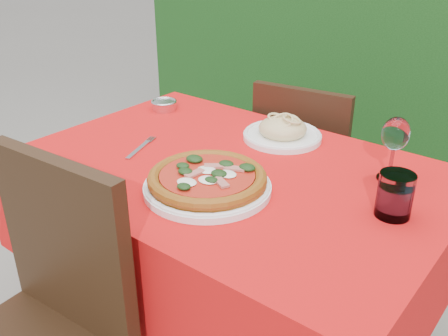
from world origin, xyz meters
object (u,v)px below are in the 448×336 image
Objects in this scene: water_glass at (395,197)px; steel_ramekin at (164,106)px; pasta_plate at (282,131)px; wine_glass at (395,136)px; chair_far at (305,169)px; pizza_plate at (207,181)px; chair_near at (41,322)px; fork at (138,150)px.

steel_ramekin is at bearing 168.23° from water_glass.
wine_glass is at bearing -8.82° from pasta_plate.
steel_ramekin is at bearing 31.93° from chair_far.
chair_far is 0.44m from pasta_plate.
pizza_plate is 4.17× the size of steel_ramekin.
wine_glass reaches higher than pizza_plate.
steel_ramekin is at bearing 111.23° from chair_near.
chair_far is 7.52× the size of water_glass.
pizza_plate is 1.90× the size of fork.
pasta_plate reaches higher than fork.
chair_far is 4.61× the size of wine_glass.
chair_near is 0.96m from steel_ramekin.
chair_far is at bearing 39.80° from steel_ramekin.
fork is (-0.78, -0.12, -0.05)m from water_glass.
pizza_plate is at bearing -156.85° from water_glass.
wine_glass is at bearing 46.10° from pizza_plate.
steel_ramekin is (-0.43, -0.36, 0.28)m from chair_far.
water_glass is 1.01m from steel_ramekin.
chair_near is 0.92m from pasta_plate.
chair_near is 0.59m from fork.
water_glass is at bearing -11.77° from steel_ramekin.
wine_glass reaches higher than chair_near.
chair_far reaches higher than steel_ramekin.
wine_glass reaches higher than steel_ramekin.
chair_near is at bearing -97.33° from pasta_plate.
pizza_plate is at bearing -133.90° from wine_glass.
chair_near is 5.01× the size of wine_glass.
chair_far reaches higher than fork.
chair_far is 0.77m from fork.
chair_far is (0.04, 1.20, -0.04)m from chair_near.
pasta_plate is at bearing 94.85° from pizza_plate.
fork is (-0.23, -0.69, 0.26)m from chair_far.
pasta_plate is at bearing 95.59° from chair_far.
fork is at bearing 169.14° from pizza_plate.
chair_near reaches higher than chair_far.
water_glass reaches higher than chair_far.
pizza_plate is at bearing -31.06° from fork.
steel_ramekin is (-0.40, 0.84, 0.23)m from chair_near.
pasta_plate is 0.48m from fork.
chair_near is 3.57× the size of pasta_plate.
wine_glass is (0.51, 0.82, 0.35)m from chair_near.
pizza_plate is 0.67m from steel_ramekin.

